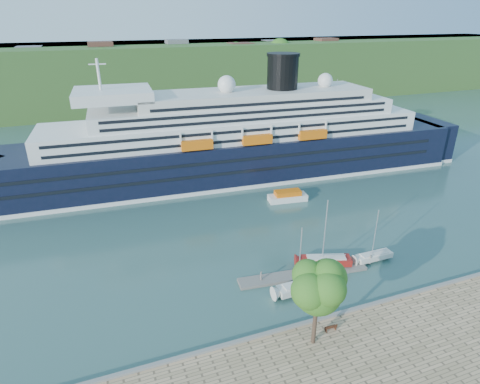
% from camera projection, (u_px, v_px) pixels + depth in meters
% --- Properties ---
extents(ground, '(400.00, 400.00, 0.00)m').
position_uv_depth(ground, '(348.00, 317.00, 50.63)').
color(ground, '#305652').
rests_on(ground, ground).
extents(far_hillside, '(400.00, 50.00, 24.00)m').
position_uv_depth(far_hillside, '(153.00, 73.00, 169.91)').
color(far_hillside, '#305D25').
rests_on(far_hillside, ground).
extents(quay_coping, '(220.00, 0.50, 0.30)m').
position_uv_depth(quay_coping, '(349.00, 311.00, 49.99)').
color(quay_coping, slate).
rests_on(quay_coping, promenade).
extents(cruise_ship, '(122.91, 24.60, 27.42)m').
position_uv_depth(cruise_ship, '(227.00, 119.00, 88.83)').
color(cruise_ship, black).
rests_on(cruise_ship, ground).
extents(park_bench, '(1.53, 0.67, 0.97)m').
position_uv_depth(park_bench, '(331.00, 327.00, 46.91)').
color(park_bench, '#4B2615').
rests_on(park_bench, promenade).
extents(promenade_tree, '(7.00, 7.00, 11.59)m').
position_uv_depth(promenade_tree, '(317.00, 301.00, 43.05)').
color(promenade_tree, '#2C5B18').
rests_on(promenade_tree, promenade).
extents(floating_pontoon, '(19.63, 4.43, 0.43)m').
position_uv_depth(floating_pontoon, '(303.00, 274.00, 58.58)').
color(floating_pontoon, gray).
rests_on(floating_pontoon, ground).
extents(sailboat_white_near, '(7.63, 2.30, 9.78)m').
position_uv_depth(sailboat_white_near, '(303.00, 263.00, 53.05)').
color(sailboat_white_near, silver).
rests_on(sailboat_white_near, ground).
extents(sailboat_red, '(8.54, 4.77, 10.64)m').
position_uv_depth(sailboat_red, '(328.00, 236.00, 58.52)').
color(sailboat_red, maroon).
rests_on(sailboat_red, ground).
extents(sailboat_white_far, '(6.56, 1.85, 8.46)m').
position_uv_depth(sailboat_white_far, '(377.00, 237.00, 60.41)').
color(sailboat_white_far, silver).
rests_on(sailboat_white_far, ground).
extents(tender_launch, '(8.27, 3.68, 2.21)m').
position_uv_depth(tender_launch, '(288.00, 196.00, 81.77)').
color(tender_launch, orange).
rests_on(tender_launch, ground).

